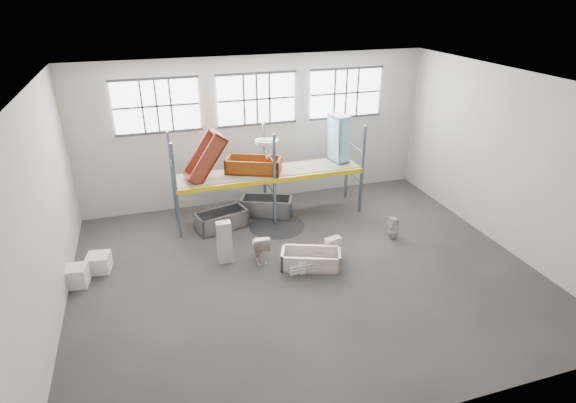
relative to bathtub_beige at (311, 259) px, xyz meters
name	(u,v)px	position (x,y,z in m)	size (l,w,h in m)	color
floor	(305,272)	(-0.23, -0.15, -0.29)	(12.00, 10.00, 0.10)	#49433F
ceiling	(308,81)	(-0.23, -0.15, 4.81)	(12.00, 10.00, 0.10)	silver
wall_back	(257,131)	(-0.23, 4.90, 2.26)	(12.00, 0.10, 5.00)	#B0ABA2
wall_front	(416,308)	(-0.23, -5.20, 2.26)	(12.00, 0.10, 5.00)	#A5A099
wall_left	(38,219)	(-6.28, -0.15, 2.26)	(0.10, 10.00, 5.00)	#B7B1A8
wall_right	(507,161)	(5.82, -0.15, 2.26)	(0.10, 10.00, 5.00)	#AEA9A2
window_left	(157,106)	(-3.43, 4.79, 3.36)	(2.60, 0.04, 1.60)	white
window_mid	(257,99)	(-0.23, 4.79, 3.36)	(2.60, 0.04, 1.60)	white
window_right	(346,93)	(2.97, 4.79, 3.36)	(2.60, 0.04, 1.60)	white
rack_upright_la	(176,192)	(-3.23, 2.75, 1.26)	(0.08, 0.08, 3.00)	slate
rack_upright_lb	(173,178)	(-3.23, 3.95, 1.26)	(0.08, 0.08, 3.00)	slate
rack_upright_ma	(274,180)	(-0.23, 2.75, 1.26)	(0.08, 0.08, 3.00)	slate
rack_upright_mb	(265,167)	(-0.23, 3.95, 1.26)	(0.08, 0.08, 3.00)	slate
rack_upright_ra	(362,170)	(2.77, 2.75, 1.26)	(0.08, 0.08, 3.00)	slate
rack_upright_rb	(347,158)	(2.77, 3.95, 1.26)	(0.08, 0.08, 3.00)	slate
rack_beam_front	(274,180)	(-0.23, 2.75, 1.26)	(6.00, 0.10, 0.14)	yellow
rack_beam_back	(265,167)	(-0.23, 3.95, 1.26)	(6.00, 0.10, 0.14)	yellow
shelf_deck	(269,171)	(-0.23, 3.35, 1.34)	(5.90, 1.10, 0.03)	gray
wet_patch	(277,226)	(-0.23, 2.55, -0.23)	(1.80, 1.80, 0.00)	black
bathtub_beige	(311,259)	(0.00, 0.00, 0.00)	(1.61, 0.76, 0.47)	beige
cistern_spare	(333,245)	(0.83, 0.46, 0.04)	(0.47, 0.22, 0.44)	beige
sink_in_tub	(319,253)	(0.36, 0.34, -0.08)	(0.49, 0.49, 0.17)	#F4DCC8
toilet_beige	(259,246)	(-1.24, 0.79, 0.18)	(0.46, 0.81, 0.82)	beige
cistern_tall	(224,242)	(-2.18, 0.97, 0.38)	(0.39, 0.26, 1.22)	#C1AB9E
toilet_white	(394,227)	(2.94, 0.75, 0.12)	(0.32, 0.33, 0.71)	silver
steel_tub_left	(222,220)	(-1.92, 2.93, 0.05)	(1.58, 0.74, 0.58)	#A1A2A8
steel_tub_right	(267,206)	(-0.31, 3.45, 0.07)	(1.66, 0.77, 0.61)	#B2B7BB
rust_tub_flat	(253,165)	(-0.72, 3.42, 1.58)	(1.72, 0.81, 0.48)	#893909
rust_tub_tilted	(205,157)	(-2.24, 3.30, 2.06)	(1.66, 0.78, 0.47)	brown
sink_on_shelf	(267,158)	(-0.33, 3.22, 1.86)	(0.71, 0.55, 0.63)	silver
blue_tub_upright	(338,138)	(2.22, 3.53, 2.16)	(1.57, 0.73, 0.44)	#80C4DB
bucket	(302,266)	(-0.31, -0.16, -0.05)	(0.31, 0.31, 0.36)	white
carton_near	(75,276)	(-6.05, 1.00, 0.03)	(0.62, 0.53, 0.53)	silver
carton_far	(99,263)	(-5.50, 1.54, 0.00)	(0.57, 0.57, 0.48)	silver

